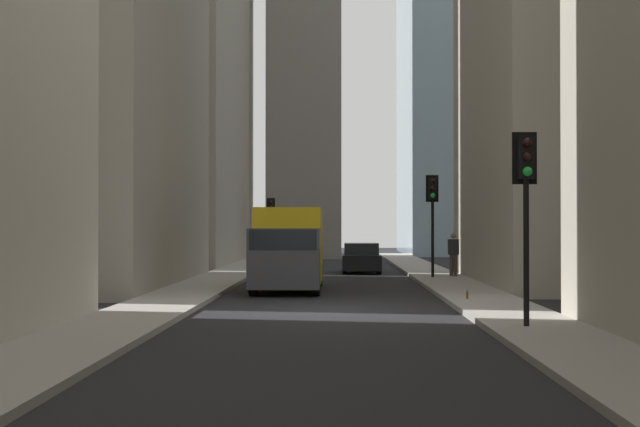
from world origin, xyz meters
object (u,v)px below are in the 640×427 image
(traffic_light_foreground, at_px, (526,183))
(pedestrian, at_px, (453,252))
(sedan_black, at_px, (361,259))
(discarded_bottle, at_px, (467,295))
(traffic_light_far_junction, at_px, (271,214))
(delivery_truck, at_px, (288,248))
(traffic_light_midblock, at_px, (433,202))

(traffic_light_foreground, relative_size, pedestrian, 2.27)
(sedan_black, xyz_separation_m, discarded_bottle, (-16.96, -2.59, -0.42))
(traffic_light_far_junction, bearing_deg, delivery_truck, -174.33)
(traffic_light_midblock, bearing_deg, pedestrian, -46.01)
(delivery_truck, xyz_separation_m, pedestrian, (6.66, -6.51, -0.34))
(delivery_truck, xyz_separation_m, traffic_light_midblock, (5.74, -5.55, 1.74))
(delivery_truck, distance_m, traffic_light_midblock, 8.17)
(discarded_bottle, bearing_deg, traffic_light_far_junction, 14.63)
(traffic_light_foreground, height_order, traffic_light_midblock, traffic_light_midblock)
(traffic_light_foreground, bearing_deg, discarded_bottle, 1.96)
(sedan_black, xyz_separation_m, traffic_light_far_junction, (13.17, 5.27, 2.27))
(sedan_black, distance_m, traffic_light_foreground, 24.20)
(delivery_truck, height_order, discarded_bottle, delivery_truck)
(sedan_black, bearing_deg, discarded_bottle, -171.33)
(delivery_truck, bearing_deg, discarded_bottle, -134.01)
(sedan_black, height_order, traffic_light_far_junction, traffic_light_far_junction)
(traffic_light_foreground, bearing_deg, pedestrian, -2.70)
(delivery_truck, distance_m, discarded_bottle, 7.59)
(delivery_truck, height_order, traffic_light_foreground, traffic_light_foreground)
(traffic_light_midblock, bearing_deg, delivery_truck, 135.93)
(traffic_light_midblock, xyz_separation_m, discarded_bottle, (-10.94, 0.16, -2.95))
(discarded_bottle, bearing_deg, sedan_black, 8.67)
(sedan_black, xyz_separation_m, traffic_light_midblock, (-6.02, -2.75, 2.53))
(traffic_light_far_junction, bearing_deg, pedestrian, -153.79)
(delivery_truck, bearing_deg, sedan_black, -13.40)
(traffic_light_midblock, distance_m, pedestrian, 2.47)
(traffic_light_far_junction, xyz_separation_m, discarded_bottle, (-30.12, -7.86, -2.69))
(sedan_black, xyz_separation_m, traffic_light_foreground, (-23.91, -2.82, 2.46))
(delivery_truck, height_order, sedan_black, delivery_truck)
(discarded_bottle, bearing_deg, delivery_truck, 45.99)
(traffic_light_foreground, bearing_deg, traffic_light_far_junction, 12.32)
(sedan_black, xyz_separation_m, pedestrian, (-5.09, -3.71, 0.45))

